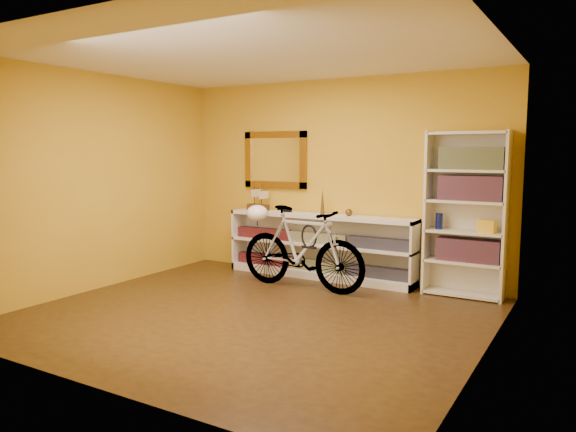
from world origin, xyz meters
The scene contains 24 objects.
floor centered at (0.00, 0.00, -0.01)m, with size 4.50×4.00×0.01m, color black.
ceiling centered at (0.00, 0.00, 2.60)m, with size 4.50×4.00×0.01m, color silver.
back_wall centered at (0.00, 2.00, 1.30)m, with size 4.50×0.01×2.60m, color gold.
left_wall centered at (-2.25, 0.00, 1.30)m, with size 0.01×4.00×2.60m, color gold.
right_wall centered at (2.25, 0.00, 1.30)m, with size 0.01×4.00×2.60m, color gold.
gilt_mirror centered at (-0.95, 1.97, 1.55)m, with size 0.98×0.06×0.78m, color brown.
wall_socket centered at (0.90, 1.99, 0.25)m, with size 0.09×0.01×0.09m, color silver.
console_unit centered at (-0.18, 1.81, 0.42)m, with size 2.60×0.35×0.85m, color silver, non-canonical shape.
cd_row_lower centered at (-0.18, 1.79, 0.17)m, with size 2.50×0.13×0.14m, color black.
cd_row_upper centered at (-0.18, 1.79, 0.54)m, with size 2.50×0.13×0.14m, color #1B537A.
model_ship centered at (-1.14, 1.81, 1.05)m, with size 0.33×0.12×0.39m, color #3A2010, non-canonical shape.
toy_car centered at (-0.67, 1.81, 0.85)m, with size 0.00×0.00×0.00m, color black.
bronze_ornament centered at (-0.13, 1.81, 1.02)m, with size 0.06×0.06×0.34m, color brown.
decorative_orb centered at (0.24, 1.81, 0.90)m, with size 0.09×0.09×0.09m, color brown.
bookcase centered at (1.68, 1.84, 0.95)m, with size 0.90×0.30×1.90m, color silver, non-canonical shape.
book_row_a centered at (1.73, 1.84, 0.55)m, with size 0.70×0.22×0.26m, color maroon.
book_row_b centered at (1.73, 1.84, 1.25)m, with size 0.70×0.22×0.28m, color maroon.
book_row_c centered at (1.73, 1.84, 1.59)m, with size 0.70×0.22×0.25m, color #1A495B.
travel_mug centered at (1.39, 1.82, 0.86)m, with size 0.08×0.08×0.19m, color #152295.
red_tin centered at (1.48, 1.87, 1.56)m, with size 0.14×0.14×0.18m, color maroon.
yellow_bag centered at (1.93, 1.80, 0.84)m, with size 0.18×0.12×0.14m, color yellow.
bicycle centered at (-0.09, 1.18, 0.51)m, with size 1.72×0.45×1.01m, color silver.
helmet centered at (-0.74, 1.20, 0.89)m, with size 0.28×0.26×0.21m, color white.
u_lock centered at (0.01, 1.17, 0.66)m, with size 0.21×0.21×0.02m, color black.
Camera 1 is at (3.04, -4.48, 1.66)m, focal length 33.89 mm.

